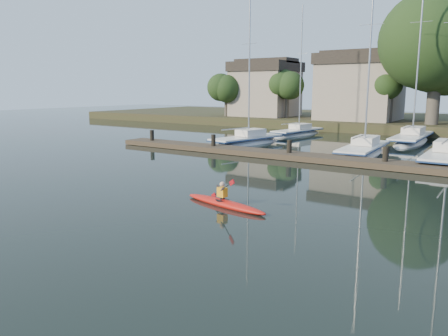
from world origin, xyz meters
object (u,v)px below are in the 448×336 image
Objects in this scene: sailboat_5 at (298,137)px; sailboat_6 at (411,145)px; kayak at (224,202)px; sailboat_1 at (247,146)px; sailboat_2 at (363,157)px; sailboat_3 at (447,167)px; dock at (334,160)px.

sailboat_5 is 10.38m from sailboat_6.
sailboat_5 is at bearing 119.73° from kayak.
kayak is 0.30× the size of sailboat_1.
sailboat_6 is (10.85, 8.76, -0.01)m from sailboat_1.
sailboat_1 is at bearing 175.31° from sailboat_2.
sailboat_6 is at bearing 97.15° from kayak.
sailboat_3 is (5.69, 15.66, -0.37)m from kayak.
sailboat_1 is 9.54m from sailboat_2.
dock is 16.14m from sailboat_5.
sailboat_1 is 13.95m from sailboat_6.
sailboat_5 reaches higher than dock.
sailboat_1 is 14.89m from sailboat_3.
sailboat_1 is at bearing 152.03° from dock.
sailboat_1 is (-9.16, 16.76, -0.35)m from kayak.
sailboat_6 is (1.72, 13.61, -0.40)m from dock.
sailboat_2 reaches higher than dock.
sailboat_1 reaches higher than dock.
sailboat_3 is (5.32, -0.83, -0.03)m from sailboat_2.
sailboat_3 is (14.85, -1.10, -0.03)m from sailboat_1.
dock is 2.30× the size of sailboat_2.
sailboat_6 reaches higher than sailboat_5.
sailboat_6 is at bearing 78.68° from sailboat_2.
sailboat_2 is (0.38, 16.50, -0.34)m from kayak.
sailboat_5 is (0.47, 8.76, 0.02)m from sailboat_1.
kayak is at bearing -94.38° from sailboat_2.
sailboat_5 is at bearing 132.05° from sailboat_2.
sailboat_3 reaches higher than dock.
sailboat_6 reaches higher than sailboat_2.
sailboat_3 is at bearing 80.95° from kayak.
kayak is 16.67m from sailboat_3.
dock is 13.73m from sailboat_6.
sailboat_1 is at bearing -84.75° from sailboat_5.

